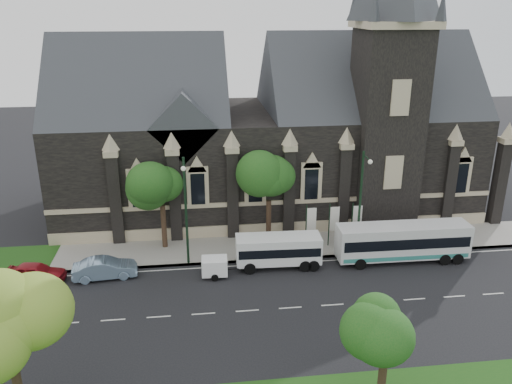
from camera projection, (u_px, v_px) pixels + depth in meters
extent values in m
plane|color=black|center=(247.00, 311.00, 35.22)|extent=(160.00, 160.00, 0.00)
cube|color=gray|center=(236.00, 248.00, 44.05)|extent=(80.00, 5.00, 0.15)
cube|color=black|center=(266.00, 159.00, 52.14)|extent=(40.00, 15.00, 10.00)
cube|color=#2E3036|center=(142.00, 113.00, 49.04)|extent=(16.00, 15.00, 15.00)
cube|color=#2E3036|center=(364.00, 108.00, 51.56)|extent=(20.00, 15.00, 15.00)
cube|color=#2E3036|center=(184.00, 122.00, 45.31)|extent=(6.00, 6.00, 6.00)
cube|color=black|center=(385.00, 131.00, 46.32)|extent=(5.50, 5.50, 18.00)
cube|color=tan|center=(394.00, 24.00, 43.16)|extent=(6.20, 6.20, 0.60)
cube|color=tan|center=(277.00, 202.00, 45.73)|extent=(40.00, 0.22, 0.40)
cube|color=tan|center=(277.00, 229.00, 46.62)|extent=(40.00, 0.25, 1.20)
cube|color=black|center=(255.00, 187.00, 44.82)|extent=(1.20, 0.12, 2.80)
sphere|color=#89A531|center=(5.00, 321.00, 23.32)|extent=(4.16, 4.16, 4.16)
sphere|color=#89A531|center=(26.00, 296.00, 23.87)|extent=(3.12, 3.12, 3.12)
cylinder|color=black|center=(382.00, 379.00, 26.52)|extent=(0.44, 0.44, 3.08)
sphere|color=#19521A|center=(387.00, 331.00, 25.51)|extent=(3.20, 3.20, 3.20)
sphere|color=#19521A|center=(395.00, 313.00, 25.93)|extent=(2.40, 2.40, 2.40)
cylinder|color=black|center=(269.00, 222.00, 44.67)|extent=(0.44, 0.44, 3.96)
sphere|color=#19521A|center=(269.00, 182.00, 43.41)|extent=(3.84, 3.84, 3.84)
sphere|color=#19521A|center=(276.00, 171.00, 43.92)|extent=(2.88, 2.88, 2.88)
cylinder|color=black|center=(164.00, 227.00, 43.64)|extent=(0.44, 0.44, 3.96)
sphere|color=#19521A|center=(161.00, 187.00, 42.40)|extent=(3.68, 3.68, 3.68)
sphere|color=#19521A|center=(170.00, 176.00, 42.89)|extent=(2.76, 2.76, 2.76)
cylinder|color=black|center=(360.00, 205.00, 41.62)|extent=(0.20, 0.20, 9.00)
cylinder|color=black|center=(367.00, 158.00, 39.43)|extent=(0.10, 1.60, 0.10)
sphere|color=silver|center=(370.00, 162.00, 38.72)|extent=(0.36, 0.36, 0.36)
cylinder|color=black|center=(186.00, 213.00, 40.02)|extent=(0.20, 0.20, 9.00)
cylinder|color=black|center=(183.00, 164.00, 37.83)|extent=(0.10, 1.60, 0.10)
sphere|color=silver|center=(183.00, 169.00, 37.12)|extent=(0.36, 0.36, 0.36)
cylinder|color=black|center=(306.00, 227.00, 43.61)|extent=(0.10, 0.10, 4.00)
cube|color=white|center=(311.00, 220.00, 43.45)|extent=(0.80, 0.04, 2.20)
cylinder|color=black|center=(329.00, 226.00, 43.84)|extent=(0.10, 0.10, 4.00)
cube|color=white|center=(334.00, 219.00, 43.68)|extent=(0.80, 0.04, 2.20)
cylinder|color=black|center=(352.00, 225.00, 44.07)|extent=(0.10, 0.10, 4.00)
cube|color=white|center=(357.00, 218.00, 43.91)|extent=(0.80, 0.04, 2.20)
cube|color=silver|center=(403.00, 240.00, 41.56)|extent=(10.79, 2.37, 2.69)
cube|color=black|center=(403.00, 239.00, 41.51)|extent=(10.36, 2.41, 0.88)
cube|color=#2E7F77|center=(401.00, 252.00, 41.92)|extent=(10.36, 2.40, 0.35)
cylinder|color=black|center=(360.00, 264.00, 40.59)|extent=(0.90, 0.29, 0.90)
cylinder|color=black|center=(352.00, 251.00, 42.68)|extent=(0.90, 0.29, 0.90)
cylinder|color=black|center=(445.00, 260.00, 41.31)|extent=(0.90, 0.29, 0.90)
cylinder|color=black|center=(433.00, 247.00, 43.40)|extent=(0.90, 0.29, 0.90)
cylinder|color=black|center=(458.00, 259.00, 41.42)|extent=(0.90, 0.29, 0.90)
cylinder|color=black|center=(445.00, 247.00, 43.51)|extent=(0.90, 0.29, 0.90)
cube|color=white|center=(278.00, 249.00, 40.73)|extent=(6.78, 2.33, 2.14)
cube|color=black|center=(278.00, 248.00, 40.70)|extent=(6.51, 2.37, 0.72)
cylinder|color=black|center=(250.00, 269.00, 39.91)|extent=(0.91, 0.31, 0.90)
cylinder|color=black|center=(248.00, 256.00, 41.88)|extent=(0.91, 0.31, 0.90)
cylinder|color=black|center=(305.00, 266.00, 40.27)|extent=(0.91, 0.31, 0.90)
cylinder|color=black|center=(301.00, 254.00, 42.25)|extent=(0.91, 0.31, 0.90)
cylinder|color=black|center=(314.00, 266.00, 40.33)|extent=(0.91, 0.31, 0.90)
cylinder|color=black|center=(309.00, 254.00, 42.30)|extent=(0.91, 0.31, 0.90)
cube|color=white|center=(215.00, 266.00, 39.42)|extent=(2.01, 1.53, 1.27)
cylinder|color=black|center=(215.00, 278.00, 38.94)|extent=(0.55, 0.21, 0.55)
cylinder|color=black|center=(215.00, 268.00, 40.31)|extent=(0.55, 0.21, 0.55)
cylinder|color=black|center=(231.00, 269.00, 39.64)|extent=(1.18, 0.12, 0.08)
imported|color=#7F9BB7|center=(105.00, 268.00, 39.25)|extent=(4.94, 2.16, 1.58)
imported|color=maroon|center=(36.00, 273.00, 38.69)|extent=(4.63, 2.37, 1.51)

